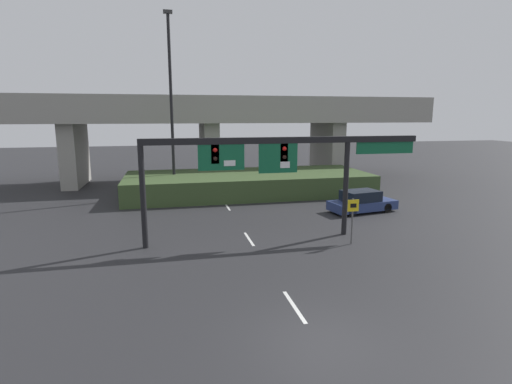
{
  "coord_description": "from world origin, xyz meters",
  "views": [
    {
      "loc": [
        -4.06,
        -10.06,
        6.5
      ],
      "look_at": [
        0.0,
        8.24,
        2.88
      ],
      "focal_mm": 28.0,
      "sensor_mm": 36.0,
      "label": 1
    }
  ],
  "objects_px": {
    "speed_limit_sign": "(353,215)",
    "parked_sedan_near_right": "(362,202)",
    "signal_gantry": "(274,157)",
    "highway_light_pole_near": "(171,102)"
  },
  "relations": [
    {
      "from": "signal_gantry",
      "to": "speed_limit_sign",
      "type": "distance_m",
      "value": 4.94
    },
    {
      "from": "signal_gantry",
      "to": "speed_limit_sign",
      "type": "relative_size",
      "value": 6.2
    },
    {
      "from": "speed_limit_sign",
      "to": "parked_sedan_near_right",
      "type": "bearing_deg",
      "value": 59.07
    },
    {
      "from": "parked_sedan_near_right",
      "to": "highway_light_pole_near",
      "type": "bearing_deg",
      "value": 134.94
    },
    {
      "from": "signal_gantry",
      "to": "speed_limit_sign",
      "type": "bearing_deg",
      "value": -24.35
    },
    {
      "from": "highway_light_pole_near",
      "to": "signal_gantry",
      "type": "bearing_deg",
      "value": -70.03
    },
    {
      "from": "highway_light_pole_near",
      "to": "parked_sedan_near_right",
      "type": "height_order",
      "value": "highway_light_pole_near"
    },
    {
      "from": "speed_limit_sign",
      "to": "parked_sedan_near_right",
      "type": "height_order",
      "value": "speed_limit_sign"
    },
    {
      "from": "highway_light_pole_near",
      "to": "speed_limit_sign",
      "type": "bearing_deg",
      "value": -60.41
    },
    {
      "from": "signal_gantry",
      "to": "speed_limit_sign",
      "type": "height_order",
      "value": "signal_gantry"
    }
  ]
}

